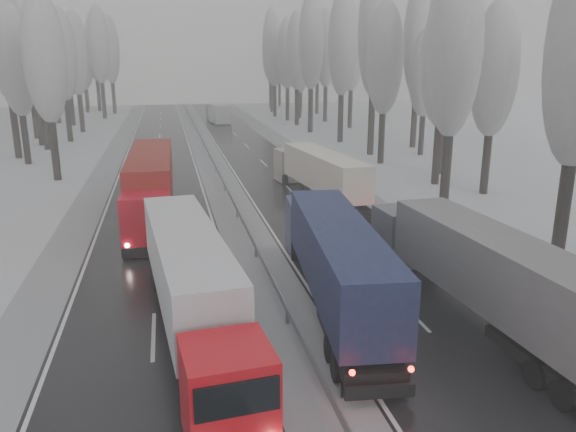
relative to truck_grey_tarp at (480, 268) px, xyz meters
name	(u,v)px	position (x,y,z in m)	size (l,w,h in m)	color
carriageway_right	(306,206)	(-2.31, 19.29, -2.25)	(7.50, 200.00, 0.03)	black
carriageway_left	(157,214)	(-12.81, 19.29, -2.25)	(7.50, 200.00, 0.03)	black
median_slush	(234,210)	(-7.56, 19.29, -2.25)	(3.00, 200.00, 0.04)	#9B9DA2
shoulder_right	(371,203)	(2.64, 19.29, -2.25)	(2.40, 200.00, 0.04)	#9B9DA2
shoulder_left	(81,218)	(-17.76, 19.29, -2.25)	(2.40, 200.00, 0.04)	#9B9DA2
median_guardrail	(233,202)	(-7.56, 19.28, -1.67)	(0.12, 200.00, 0.76)	slate
tree_18	(455,52)	(6.95, 16.32, 8.43)	(3.60, 3.60, 16.58)	black
tree_19	(495,71)	(12.46, 20.32, 7.15)	(3.60, 3.60, 14.57)	black
tree_20	(443,61)	(10.34, 24.46, 7.88)	(3.60, 3.60, 15.71)	black
tree_21	(447,39)	(12.56, 28.46, 9.73)	(3.60, 3.60, 18.62)	black
tree_22	(385,60)	(9.46, 34.89, 7.97)	(3.60, 3.60, 15.86)	black
tree_23	(425,74)	(15.75, 38.89, 6.50)	(3.60, 3.60, 13.55)	black
tree_24	(375,31)	(10.34, 40.31, 10.92)	(3.60, 3.60, 20.49)	black
tree_25	(419,39)	(17.25, 44.31, 10.25)	(3.60, 3.60, 19.44)	black
tree_26	(342,44)	(10.00, 50.56, 9.84)	(3.60, 3.60, 18.78)	black
tree_27	(384,51)	(17.16, 54.56, 9.09)	(3.60, 3.60, 17.62)	black
tree_28	(311,42)	(8.78, 61.24, 10.37)	(3.60, 3.60, 19.62)	black
tree_29	(352,50)	(16.15, 65.24, 9.41)	(3.60, 3.60, 18.11)	black
tree_30	(297,51)	(9.00, 70.99, 9.25)	(3.60, 3.60, 17.86)	black
tree_31	(326,49)	(14.92, 74.99, 9.71)	(3.60, 3.60, 18.58)	black
tree_32	(287,54)	(9.07, 78.50, 8.91)	(3.60, 3.60, 17.33)	black
tree_33	(300,65)	(12.21, 82.50, 6.99)	(3.60, 3.60, 14.33)	black
tree_34	(274,53)	(8.17, 85.61, 9.10)	(3.60, 3.60, 17.63)	black
tree_35	(318,52)	(17.38, 89.61, 9.50)	(3.60, 3.60, 18.25)	black
tree_36	(271,45)	(9.48, 95.45, 10.75)	(3.60, 3.60, 20.23)	black
tree_37	(301,58)	(16.46, 99.45, 8.30)	(3.60, 3.60, 16.37)	black
tree_38	(270,53)	(11.17, 106.02, 9.32)	(3.60, 3.60, 17.97)	black
tree_39	(279,59)	(13.99, 110.02, 8.18)	(3.60, 3.60, 16.19)	black
tree_62	(44,58)	(-21.50, 33.02, 8.09)	(3.60, 3.60, 16.04)	black
tree_64	(16,63)	(-25.82, 42.00, 7.69)	(3.60, 3.60, 15.42)	black
tree_65	(3,36)	(-27.61, 46.00, 10.28)	(3.60, 3.60, 19.48)	black
tree_66	(38,63)	(-25.72, 51.64, 7.57)	(3.60, 3.60, 15.23)	black
tree_67	(31,53)	(-27.10, 55.64, 8.76)	(3.60, 3.60, 17.09)	black
tree_68	(62,56)	(-24.14, 58.40, 8.48)	(3.60, 3.60, 16.65)	black
tree_69	(26,42)	(-28.98, 62.40, 10.19)	(3.60, 3.60, 19.35)	black
tree_70	(75,54)	(-23.88, 68.48, 8.76)	(3.60, 3.60, 17.09)	black
tree_71	(44,43)	(-28.65, 72.48, 10.36)	(3.60, 3.60, 19.61)	black
tree_72	(68,63)	(-26.49, 77.83, 7.49)	(3.60, 3.60, 15.11)	black
tree_73	(52,54)	(-29.38, 81.83, 8.84)	(3.60, 3.60, 17.22)	black
tree_74	(99,45)	(-22.63, 88.62, 10.41)	(3.60, 3.60, 19.68)	black
tree_75	(48,50)	(-31.76, 92.62, 9.72)	(3.60, 3.60, 18.60)	black
tree_76	(110,51)	(-21.61, 98.01, 9.69)	(3.60, 3.60, 18.55)	black
tree_77	(83,65)	(-27.22, 102.01, 6.99)	(3.60, 3.60, 14.32)	black
tree_78	(94,48)	(-25.12, 104.60, 10.32)	(3.60, 3.60, 19.55)	black
tree_79	(83,56)	(-27.89, 108.60, 8.74)	(3.60, 3.60, 17.07)	black
truck_grey_tarp	(480,268)	(0.00, 0.00, 0.00)	(3.28, 15.25, 3.88)	#57585D
truck_blue_box	(334,254)	(-5.22, 2.80, 0.00)	(3.89, 15.29, 3.89)	#1F254F
truck_cream_box	(319,171)	(-0.85, 21.24, -0.11)	(3.85, 14.51, 3.69)	#A8A195
box_truck_distant	(218,113)	(-3.26, 76.49, -0.67)	(3.58, 8.63, 3.13)	#B5B8BC
truck_red_white	(192,281)	(-11.27, 1.11, -0.03)	(3.71, 15.10, 3.84)	red
truck_red_red	(151,182)	(-13.07, 18.14, 0.24)	(2.97, 16.82, 4.30)	red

